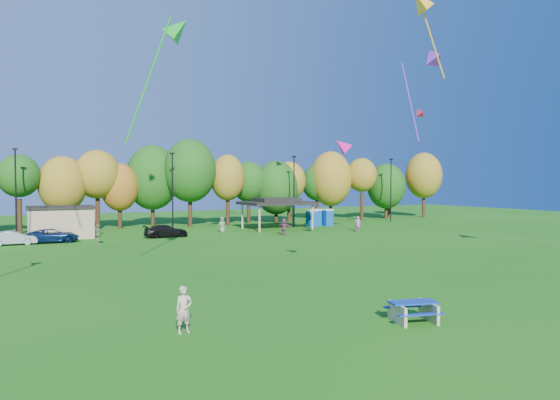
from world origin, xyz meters
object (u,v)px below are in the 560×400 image
kite_flyer (184,310)px  car_c (53,236)px  porta_potties (318,218)px  car_d (166,231)px  car_b (14,238)px  picnic_table (413,310)px

kite_flyer → car_c: kite_flyer is taller
porta_potties → car_d: bearing=-169.0°
porta_potties → car_d: porta_potties is taller
kite_flyer → car_b: size_ratio=0.46×
porta_potties → car_c: bearing=-173.3°
picnic_table → car_c: car_c is taller
porta_potties → car_b: (-34.68, -4.16, -0.46)m
porta_potties → picnic_table: bearing=-116.7°
picnic_table → kite_flyer: (-8.67, 2.75, 0.40)m
car_c → car_d: (10.60, -0.36, -0.00)m
kite_flyer → car_b: kite_flyer is taller
picnic_table → car_c: bearing=123.2°
porta_potties → car_d: size_ratio=0.84×
picnic_table → car_d: bearing=106.9°
picnic_table → car_d: 35.52m
picnic_table → car_b: 38.38m
car_b → car_c: bearing=-82.0°
kite_flyer → car_c: size_ratio=0.38×
kite_flyer → car_d: (7.66, 32.75, -0.24)m
porta_potties → picnic_table: 44.28m
car_d → picnic_table: bearing=-176.9°
car_b → car_d: car_d is taller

